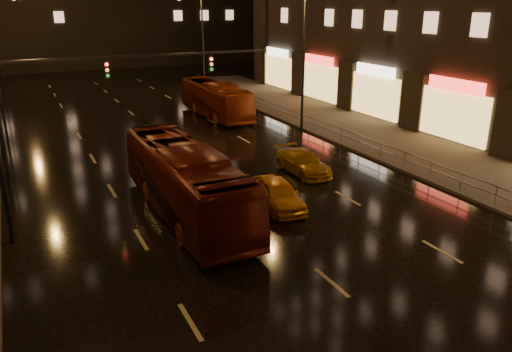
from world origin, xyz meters
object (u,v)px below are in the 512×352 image
(bus_curb, at_px, (215,99))
(taxi_near, at_px, (278,194))
(bus_red, at_px, (185,181))
(taxi_far, at_px, (303,162))

(bus_curb, bearing_deg, taxi_near, -104.29)
(bus_red, height_order, taxi_near, bus_red)
(taxi_far, bearing_deg, bus_curb, 86.15)
(taxi_near, bearing_deg, bus_curb, 83.05)
(bus_red, distance_m, taxi_far, 8.02)
(bus_curb, height_order, taxi_near, bus_curb)
(bus_red, bearing_deg, taxi_far, 18.36)
(bus_curb, xyz_separation_m, taxi_near, (-4.55, -19.15, -0.74))
(bus_red, xyz_separation_m, bus_curb, (8.54, 17.97, -0.15))
(taxi_near, bearing_deg, taxi_far, 52.62)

